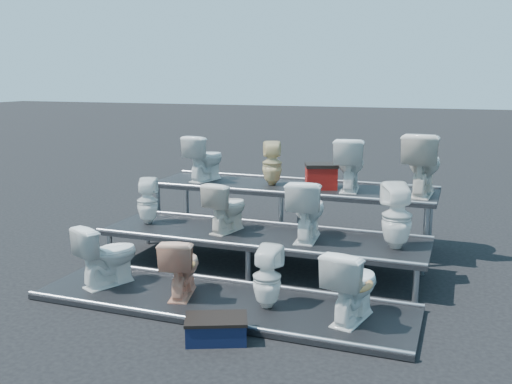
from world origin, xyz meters
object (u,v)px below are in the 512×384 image
(toilet_2, at_px, (267,277))
(toilet_7, at_px, (397,216))
(toilet_9, at_px, (272,163))
(toilet_10, at_px, (350,164))
(toilet_6, at_px, (307,209))
(toilet_3, at_px, (352,284))
(step_stool, at_px, (216,330))
(toilet_5, at_px, (227,207))
(toilet_0, at_px, (108,254))
(toilet_4, at_px, (147,201))
(toilet_11, at_px, (423,164))
(red_crate, at_px, (321,178))
(toilet_8, at_px, (205,158))
(toilet_1, at_px, (181,266))

(toilet_2, bearing_deg, toilet_7, -129.86)
(toilet_9, relative_size, toilet_10, 0.86)
(toilet_6, bearing_deg, toilet_3, 118.01)
(toilet_3, distance_m, step_stool, 1.42)
(toilet_2, height_order, toilet_5, toilet_5)
(toilet_5, bearing_deg, toilet_7, -167.57)
(toilet_0, height_order, toilet_4, toilet_4)
(toilet_5, bearing_deg, toilet_11, -138.53)
(toilet_0, distance_m, red_crate, 3.26)
(toilet_9, bearing_deg, toilet_0, 46.61)
(toilet_2, distance_m, toilet_11, 3.06)
(toilet_3, xyz_separation_m, toilet_8, (-2.83, 2.60, 0.78))
(toilet_11, bearing_deg, toilet_9, 4.21)
(toilet_10, relative_size, step_stool, 1.34)
(red_crate, bearing_deg, toilet_1, -130.15)
(toilet_0, relative_size, toilet_5, 1.10)
(toilet_2, distance_m, toilet_5, 1.69)
(toilet_10, bearing_deg, toilet_7, 116.63)
(toilet_0, relative_size, red_crate, 1.67)
(toilet_6, height_order, toilet_9, toilet_9)
(toilet_1, relative_size, toilet_7, 0.87)
(toilet_8, distance_m, toilet_11, 3.26)
(toilet_5, bearing_deg, step_stool, 122.84)
(toilet_2, distance_m, toilet_9, 2.84)
(toilet_1, xyz_separation_m, red_crate, (0.94, 2.59, 0.62))
(toilet_0, xyz_separation_m, toilet_5, (0.96, 1.30, 0.37))
(toilet_0, xyz_separation_m, toilet_7, (3.13, 1.30, 0.42))
(toilet_3, xyz_separation_m, toilet_10, (-0.56, 2.60, 0.80))
(toilet_6, height_order, toilet_8, toilet_8)
(toilet_0, relative_size, toilet_1, 1.08)
(toilet_9, distance_m, toilet_10, 1.17)
(toilet_10, bearing_deg, toilet_3, 96.43)
(toilet_9, distance_m, step_stool, 3.61)
(toilet_6, bearing_deg, toilet_4, -4.37)
(toilet_0, distance_m, toilet_6, 2.45)
(toilet_5, xyz_separation_m, step_stool, (0.78, -2.09, -0.69))
(toilet_2, height_order, toilet_6, toilet_6)
(toilet_5, bearing_deg, toilet_4, 12.43)
(toilet_0, distance_m, toilet_7, 3.41)
(toilet_1, height_order, toilet_3, toilet_3)
(toilet_2, bearing_deg, toilet_9, -70.49)
(toilet_4, xyz_separation_m, toilet_5, (1.18, 0.00, 0.02))
(toilet_11, bearing_deg, toilet_3, 84.74)
(toilet_8, bearing_deg, toilet_10, -167.19)
(red_crate, bearing_deg, toilet_5, -146.38)
(toilet_4, bearing_deg, toilet_6, 160.28)
(toilet_2, height_order, toilet_4, toilet_4)
(toilet_2, distance_m, toilet_4, 2.58)
(toilet_6, bearing_deg, step_stool, 77.28)
(toilet_2, height_order, toilet_11, toilet_11)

